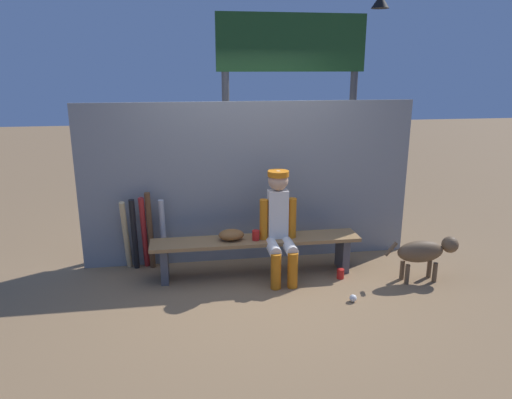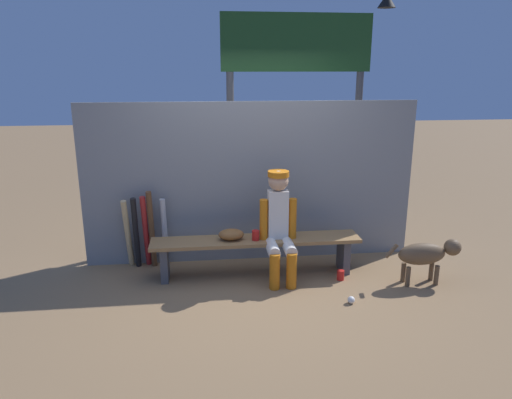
{
  "view_description": "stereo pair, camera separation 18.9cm",
  "coord_description": "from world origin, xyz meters",
  "px_view_note": "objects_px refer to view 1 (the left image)",
  "views": [
    {
      "loc": [
        -0.76,
        -4.87,
        2.26
      ],
      "look_at": [
        0.0,
        0.0,
        0.88
      ],
      "focal_mm": 33.26,
      "sensor_mm": 36.0,
      "label": 1
    },
    {
      "loc": [
        -0.58,
        -4.9,
        2.26
      ],
      "look_at": [
        0.0,
        0.0,
        0.88
      ],
      "focal_mm": 33.26,
      "sensor_mm": 36.0,
      "label": 2
    }
  ],
  "objects_px": {
    "dugout_bench": "(256,247)",
    "player_seated": "(280,222)",
    "cup_on_ground": "(340,274)",
    "cup_on_bench": "(256,235)",
    "scoreboard": "(296,69)",
    "bat_wood_dark": "(150,231)",
    "bat_wood_natural": "(126,235)",
    "bat_aluminum_red": "(144,233)",
    "dog": "(425,252)",
    "bat_aluminum_silver": "(163,234)",
    "baseball": "(353,298)",
    "baseball_glove": "(231,235)",
    "bat_aluminum_black": "(134,235)"
  },
  "relations": [
    {
      "from": "cup_on_ground",
      "to": "cup_on_bench",
      "type": "relative_size",
      "value": 1.0
    },
    {
      "from": "bat_aluminum_silver",
      "to": "bat_aluminum_red",
      "type": "distance_m",
      "value": 0.21
    },
    {
      "from": "bat_wood_dark",
      "to": "bat_aluminum_black",
      "type": "height_order",
      "value": "bat_wood_dark"
    },
    {
      "from": "bat_wood_dark",
      "to": "scoreboard",
      "type": "bearing_deg",
      "value": 33.05
    },
    {
      "from": "cup_on_bench",
      "to": "bat_aluminum_red",
      "type": "bearing_deg",
      "value": 161.51
    },
    {
      "from": "dugout_bench",
      "to": "player_seated",
      "type": "xyz_separation_m",
      "value": [
        0.24,
        -0.1,
        0.3
      ]
    },
    {
      "from": "bat_aluminum_silver",
      "to": "bat_wood_dark",
      "type": "bearing_deg",
      "value": -164.85
    },
    {
      "from": "bat_aluminum_black",
      "to": "scoreboard",
      "type": "xyz_separation_m",
      "value": [
        2.15,
        1.28,
        1.81
      ]
    },
    {
      "from": "player_seated",
      "to": "cup_on_bench",
      "type": "bearing_deg",
      "value": 166.73
    },
    {
      "from": "cup_on_bench",
      "to": "baseball",
      "type": "bearing_deg",
      "value": -40.65
    },
    {
      "from": "cup_on_bench",
      "to": "scoreboard",
      "type": "xyz_separation_m",
      "value": [
        0.82,
        1.67,
        1.76
      ]
    },
    {
      "from": "dugout_bench",
      "to": "dog",
      "type": "distance_m",
      "value": 1.84
    },
    {
      "from": "bat_aluminum_silver",
      "to": "bat_aluminum_red",
      "type": "height_order",
      "value": "bat_aluminum_red"
    },
    {
      "from": "cup_on_ground",
      "to": "player_seated",
      "type": "bearing_deg",
      "value": 167.58
    },
    {
      "from": "bat_aluminum_red",
      "to": "cup_on_bench",
      "type": "bearing_deg",
      "value": -18.49
    },
    {
      "from": "baseball",
      "to": "cup_on_bench",
      "type": "bearing_deg",
      "value": 139.35
    },
    {
      "from": "bat_aluminum_silver",
      "to": "cup_on_bench",
      "type": "bearing_deg",
      "value": -22.68
    },
    {
      "from": "bat_wood_dark",
      "to": "scoreboard",
      "type": "xyz_separation_m",
      "value": [
        1.97,
        1.28,
        1.78
      ]
    },
    {
      "from": "baseball",
      "to": "dog",
      "type": "height_order",
      "value": "dog"
    },
    {
      "from": "cup_on_ground",
      "to": "cup_on_bench",
      "type": "bearing_deg",
      "value": 167.34
    },
    {
      "from": "dugout_bench",
      "to": "bat_aluminum_red",
      "type": "xyz_separation_m",
      "value": [
        -1.24,
        0.36,
        0.1
      ]
    },
    {
      "from": "dugout_bench",
      "to": "bat_wood_natural",
      "type": "height_order",
      "value": "bat_wood_natural"
    },
    {
      "from": "bat_aluminum_red",
      "to": "player_seated",
      "type": "bearing_deg",
      "value": -17.62
    },
    {
      "from": "cup_on_ground",
      "to": "dugout_bench",
      "type": "bearing_deg",
      "value": 164.54
    },
    {
      "from": "bat_aluminum_silver",
      "to": "scoreboard",
      "type": "distance_m",
      "value": 2.87
    },
    {
      "from": "baseball",
      "to": "cup_on_ground",
      "type": "bearing_deg",
      "value": 84.73
    },
    {
      "from": "scoreboard",
      "to": "dog",
      "type": "xyz_separation_m",
      "value": [
        0.98,
        -2.06,
        -1.9
      ]
    },
    {
      "from": "player_seated",
      "to": "baseball",
      "type": "height_order",
      "value": "player_seated"
    },
    {
      "from": "cup_on_ground",
      "to": "scoreboard",
      "type": "xyz_separation_m",
      "value": [
        -0.1,
        1.88,
        2.19
      ]
    },
    {
      "from": "baseball_glove",
      "to": "dugout_bench",
      "type": "bearing_deg",
      "value": 0.0
    },
    {
      "from": "cup_on_ground",
      "to": "scoreboard",
      "type": "relative_size",
      "value": 0.03
    },
    {
      "from": "player_seated",
      "to": "cup_on_bench",
      "type": "relative_size",
      "value": 10.83
    },
    {
      "from": "dog",
      "to": "bat_wood_natural",
      "type": "bearing_deg",
      "value": 166.04
    },
    {
      "from": "bat_aluminum_red",
      "to": "bat_wood_natural",
      "type": "distance_m",
      "value": 0.21
    },
    {
      "from": "bat_aluminum_silver",
      "to": "bat_aluminum_black",
      "type": "height_order",
      "value": "bat_aluminum_black"
    },
    {
      "from": "baseball_glove",
      "to": "dog",
      "type": "xyz_separation_m",
      "value": [
        2.06,
        -0.43,
        -0.15
      ]
    },
    {
      "from": "baseball_glove",
      "to": "bat_aluminum_red",
      "type": "distance_m",
      "value": 1.03
    },
    {
      "from": "dugout_bench",
      "to": "bat_aluminum_black",
      "type": "distance_m",
      "value": 1.39
    },
    {
      "from": "dugout_bench",
      "to": "bat_aluminum_silver",
      "type": "bearing_deg",
      "value": 159.7
    },
    {
      "from": "player_seated",
      "to": "cup_on_bench",
      "type": "distance_m",
      "value": 0.3
    },
    {
      "from": "bat_wood_dark",
      "to": "bat_wood_natural",
      "type": "relative_size",
      "value": 1.1
    },
    {
      "from": "bat_aluminum_black",
      "to": "dog",
      "type": "height_order",
      "value": "bat_aluminum_black"
    },
    {
      "from": "baseball_glove",
      "to": "baseball",
      "type": "xyz_separation_m",
      "value": [
        1.13,
        -0.79,
        -0.45
      ]
    },
    {
      "from": "cup_on_bench",
      "to": "dog",
      "type": "bearing_deg",
      "value": -12.17
    },
    {
      "from": "player_seated",
      "to": "scoreboard",
      "type": "xyz_separation_m",
      "value": [
        0.57,
        1.73,
        1.6
      ]
    },
    {
      "from": "bat_aluminum_silver",
      "to": "scoreboard",
      "type": "relative_size",
      "value": 0.26
    },
    {
      "from": "dugout_bench",
      "to": "cup_on_ground",
      "type": "relative_size",
      "value": 21.07
    },
    {
      "from": "dugout_bench",
      "to": "bat_aluminum_red",
      "type": "bearing_deg",
      "value": 163.55
    },
    {
      "from": "dugout_bench",
      "to": "dog",
      "type": "height_order",
      "value": "dog"
    },
    {
      "from": "player_seated",
      "to": "bat_aluminum_silver",
      "type": "bearing_deg",
      "value": 159.11
    }
  ]
}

